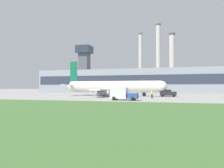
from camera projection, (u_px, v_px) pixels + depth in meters
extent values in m
plane|color=#999691|center=(104.00, 97.00, 54.70)|extent=(400.00, 400.00, 0.00)
cube|color=#8C939E|center=(131.00, 81.00, 87.83)|extent=(78.46, 11.01, 9.49)
cube|color=#2D3847|center=(128.00, 80.00, 82.51)|extent=(76.89, 0.16, 3.42)
cube|color=#4C515B|center=(84.00, 73.00, 93.66)|extent=(4.02, 4.02, 16.87)
cube|color=#283342|center=(84.00, 50.00, 93.81)|extent=(6.03, 6.03, 3.22)
cylinder|color=beige|center=(141.00, 63.00, 122.81)|extent=(2.04, 2.04, 32.16)
cylinder|color=#4C4C51|center=(140.00, 34.00, 123.04)|extent=(2.35, 2.35, 0.61)
cylinder|color=beige|center=(158.00, 58.00, 117.14)|extent=(2.39, 2.39, 35.72)
cylinder|color=#4C4C51|center=(158.00, 25.00, 117.40)|extent=(2.75, 2.75, 0.72)
cylinder|color=beige|center=(172.00, 63.00, 116.31)|extent=(2.91, 2.91, 30.33)
cylinder|color=#4C4C51|center=(172.00, 34.00, 116.54)|extent=(3.34, 3.34, 0.87)
cylinder|color=white|center=(114.00, 87.00, 58.55)|extent=(25.01, 3.00, 3.00)
sphere|color=white|center=(161.00, 86.00, 55.03)|extent=(2.85, 2.85, 2.85)
cone|color=white|center=(72.00, 87.00, 62.07)|extent=(3.30, 2.85, 2.85)
cube|color=#146647|center=(74.00, 71.00, 61.96)|extent=(2.10, 0.24, 5.60)
cube|color=white|center=(68.00, 85.00, 58.83)|extent=(1.13, 6.39, 0.20)
cube|color=white|center=(79.00, 85.00, 64.95)|extent=(1.13, 6.39, 0.20)
cube|color=white|center=(102.00, 90.00, 53.21)|extent=(2.50, 10.64, 0.36)
cube|color=white|center=(115.00, 89.00, 64.57)|extent=(2.50, 10.64, 0.36)
cylinder|color=gray|center=(103.00, 93.00, 52.76)|extent=(3.22, 1.48, 1.48)
cylinder|color=gray|center=(117.00, 92.00, 64.83)|extent=(3.22, 1.48, 1.48)
cylinder|color=#59595B|center=(144.00, 92.00, 56.24)|extent=(0.20, 0.20, 1.29)
sphere|color=black|center=(144.00, 94.00, 56.23)|extent=(1.01, 1.01, 1.01)
cylinder|color=#59595B|center=(102.00, 92.00, 57.22)|extent=(0.20, 0.20, 1.29)
sphere|color=black|center=(102.00, 94.00, 57.21)|extent=(1.01, 1.01, 1.01)
cylinder|color=#59595B|center=(107.00, 92.00, 61.25)|extent=(0.20, 0.20, 1.29)
sphere|color=black|center=(107.00, 94.00, 61.24)|extent=(1.01, 1.01, 1.01)
cube|color=#232328|center=(168.00, 94.00, 54.03)|extent=(3.99, 2.10, 0.99)
cube|color=black|center=(168.00, 91.00, 54.04)|extent=(1.46, 1.31, 0.50)
sphere|color=black|center=(173.00, 96.00, 52.77)|extent=(0.64, 0.64, 0.64)
sphere|color=black|center=(174.00, 95.00, 54.22)|extent=(0.64, 0.64, 0.64)
sphere|color=black|center=(162.00, 95.00, 53.82)|extent=(0.64, 0.64, 0.64)
sphere|color=black|center=(163.00, 95.00, 55.27)|extent=(0.64, 0.64, 0.64)
cube|color=#2D4C93|center=(133.00, 96.00, 39.35)|extent=(1.76, 2.27, 0.96)
cube|color=silver|center=(119.00, 93.00, 40.03)|extent=(2.99, 2.30, 2.01)
sphere|color=black|center=(133.00, 99.00, 38.29)|extent=(0.70, 0.70, 0.70)
sphere|color=black|center=(135.00, 98.00, 40.34)|extent=(0.70, 0.70, 0.70)
sphere|color=black|center=(114.00, 98.00, 39.18)|extent=(0.70, 0.70, 0.70)
sphere|color=black|center=(117.00, 98.00, 41.23)|extent=(0.70, 0.70, 0.70)
cylinder|color=#23283D|center=(152.00, 96.00, 46.68)|extent=(0.40, 0.40, 0.87)
cylinder|color=yellow|center=(152.00, 93.00, 46.69)|extent=(0.50, 0.50, 0.69)
sphere|color=tan|center=(152.00, 90.00, 46.70)|extent=(0.24, 0.24, 0.24)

